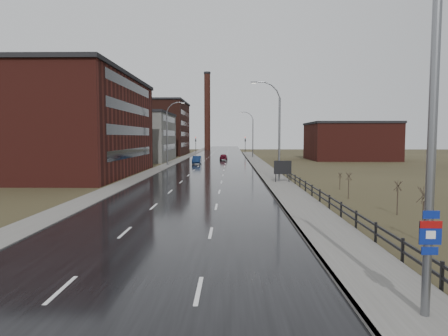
{
  "coord_description": "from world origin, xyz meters",
  "views": [
    {
      "loc": [
        3.37,
        -8.89,
        5.15
      ],
      "look_at": [
        2.89,
        18.76,
        3.0
      ],
      "focal_mm": 32.0,
      "sensor_mm": 36.0,
      "label": 1
    }
  ],
  "objects_px": {
    "car_near": "(197,160)",
    "car_far": "(224,157)",
    "billboard": "(283,168)",
    "streetlight_main": "(421,103)"
  },
  "relations": [
    {
      "from": "car_near",
      "to": "car_far",
      "type": "height_order",
      "value": "car_near"
    },
    {
      "from": "billboard",
      "to": "car_far",
      "type": "bearing_deg",
      "value": 99.37
    },
    {
      "from": "car_near",
      "to": "billboard",
      "type": "bearing_deg",
      "value": -69.37
    },
    {
      "from": "streetlight_main",
      "to": "car_near",
      "type": "relative_size",
      "value": 2.68
    },
    {
      "from": "billboard",
      "to": "car_far",
      "type": "height_order",
      "value": "billboard"
    },
    {
      "from": "car_near",
      "to": "car_far",
      "type": "relative_size",
      "value": 1.12
    },
    {
      "from": "billboard",
      "to": "car_near",
      "type": "height_order",
      "value": "billboard"
    },
    {
      "from": "car_near",
      "to": "car_far",
      "type": "distance_m",
      "value": 13.8
    },
    {
      "from": "streetlight_main",
      "to": "billboard",
      "type": "xyz_separation_m",
      "value": [
        0.63,
        33.22,
        -4.35
      ]
    },
    {
      "from": "streetlight_main",
      "to": "car_near",
      "type": "height_order",
      "value": "streetlight_main"
    }
  ]
}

